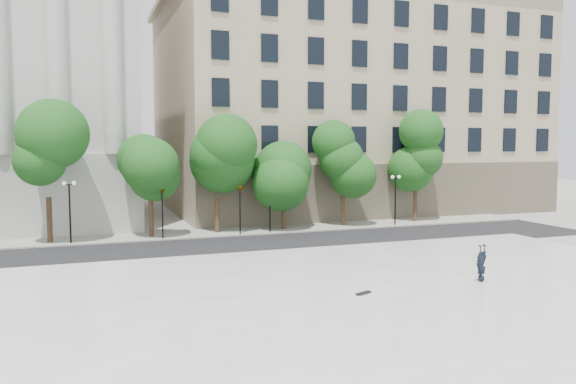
% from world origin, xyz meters
% --- Properties ---
extents(ground, '(160.00, 160.00, 0.00)m').
position_xyz_m(ground, '(0.00, 0.00, 0.00)').
color(ground, '#A8A59F').
rests_on(ground, ground).
extents(plaza, '(44.00, 22.00, 0.45)m').
position_xyz_m(plaza, '(0.00, 3.00, 0.23)').
color(plaza, white).
rests_on(plaza, ground).
extents(street, '(60.00, 8.00, 0.02)m').
position_xyz_m(street, '(0.00, 18.00, 0.01)').
color(street, black).
rests_on(street, ground).
extents(far_sidewalk, '(60.00, 4.00, 0.12)m').
position_xyz_m(far_sidewalk, '(0.00, 24.00, 0.06)').
color(far_sidewalk, '#98978D').
rests_on(far_sidewalk, ground).
extents(building_east, '(36.00, 26.15, 23.00)m').
position_xyz_m(building_east, '(20.00, 38.91, 11.14)').
color(building_east, tan).
rests_on(building_east, ground).
extents(traffic_light_west, '(0.93, 1.72, 4.19)m').
position_xyz_m(traffic_light_west, '(-1.08, 22.30, 3.68)').
color(traffic_light_west, black).
rests_on(traffic_light_west, ground).
extents(traffic_light_east, '(0.97, 1.81, 4.22)m').
position_xyz_m(traffic_light_east, '(4.50, 22.30, 3.72)').
color(traffic_light_east, black).
rests_on(traffic_light_east, ground).
extents(person_lying, '(0.96, 1.78, 0.46)m').
position_xyz_m(person_lying, '(10.75, 3.48, 0.68)').
color(person_lying, black).
rests_on(person_lying, plaza).
extents(skateboard, '(0.80, 0.47, 0.08)m').
position_xyz_m(skateboard, '(4.69, 3.38, 0.49)').
color(skateboard, black).
rests_on(skateboard, plaza).
extents(street_trees, '(45.78, 5.25, 7.95)m').
position_xyz_m(street_trees, '(-0.92, 23.55, 5.41)').
color(street_trees, '#382619').
rests_on(street_trees, ground).
extents(lamp_posts, '(37.51, 0.28, 4.27)m').
position_xyz_m(lamp_posts, '(-0.36, 22.60, 2.85)').
color(lamp_posts, black).
rests_on(lamp_posts, ground).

